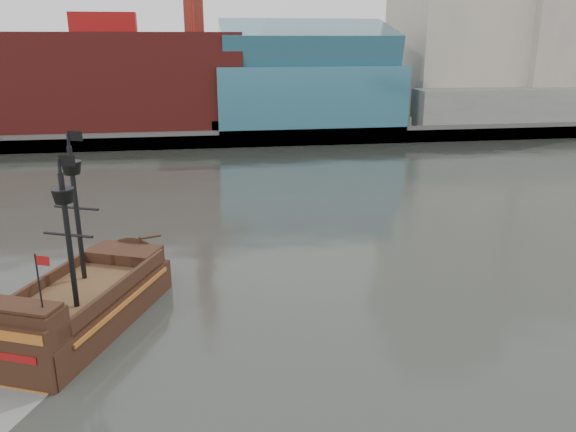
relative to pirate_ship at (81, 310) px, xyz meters
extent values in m
plane|color=#292B26|center=(15.00, -6.88, -1.09)|extent=(400.00, 400.00, 0.00)
cube|color=slate|center=(15.00, 85.12, -0.09)|extent=(220.00, 60.00, 2.00)
cube|color=#4C4C49|center=(15.00, 55.62, 0.21)|extent=(220.00, 1.00, 2.60)
cube|color=maroon|center=(-7.00, 65.12, 8.41)|extent=(42.00, 18.00, 15.00)
cube|color=#2E647A|center=(25.00, 63.12, 5.91)|extent=(30.00, 16.00, 10.00)
cube|color=#AAA18F|center=(73.00, 69.12, 19.91)|extent=(18.00, 18.00, 38.00)
cube|color=slate|center=(63.00, 59.12, 3.91)|extent=(40.00, 6.00, 6.00)
cube|color=#2E647A|center=(25.00, 63.12, 13.91)|extent=(28.00, 14.94, 8.78)
cube|color=black|center=(0.11, 0.26, -0.47)|extent=(9.54, 13.38, 2.68)
cube|color=#4B2E1B|center=(0.11, 0.26, 1.02)|extent=(8.58, 12.04, 0.31)
cube|color=black|center=(2.03, 4.81, 1.38)|extent=(4.99, 3.97, 1.03)
cube|color=black|center=(-1.97, -4.67, 1.79)|extent=(5.14, 3.42, 1.85)
cube|color=black|center=(-2.34, -5.54, 0.15)|extent=(4.75, 2.20, 4.12)
cube|color=#A4591F|center=(-2.39, -5.67, 1.79)|extent=(4.30, 1.88, 0.51)
cube|color=maroon|center=(-2.39, -5.67, 0.66)|extent=(3.35, 1.48, 0.41)
cylinder|color=black|center=(-0.05, 2.01, 5.19)|extent=(0.38, 0.38, 8.03)
cylinder|color=black|center=(0.24, -1.80, 4.88)|extent=(0.38, 0.38, 7.41)
cone|color=black|center=(-0.05, 2.01, 7.97)|extent=(1.48, 1.48, 0.72)
cone|color=black|center=(0.24, -1.80, 7.35)|extent=(1.48, 1.48, 0.72)
cube|color=black|center=(0.38, 1.83, 9.82)|extent=(0.87, 0.39, 0.57)
cube|color=black|center=(0.67, -1.98, 9.20)|extent=(0.87, 0.39, 0.57)
camera|label=1|loc=(7.33, -30.69, 14.98)|focal=35.00mm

